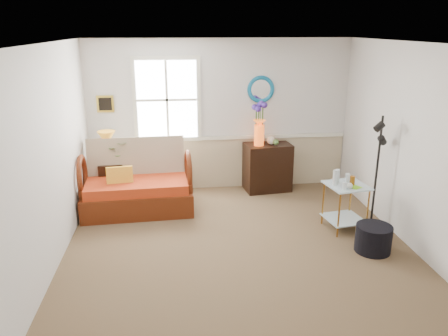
{
  "coord_description": "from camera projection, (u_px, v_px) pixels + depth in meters",
  "views": [
    {
      "loc": [
        -0.77,
        -4.91,
        2.79
      ],
      "look_at": [
        -0.16,
        0.45,
        1.02
      ],
      "focal_mm": 35.0,
      "sensor_mm": 36.0,
      "label": 1
    }
  ],
  "objects": [
    {
      "name": "floor",
      "position": [
        241.0,
        254.0,
        5.59
      ],
      "size": [
        4.5,
        5.0,
        0.01
      ],
      "primitive_type": "cube",
      "color": "brown",
      "rests_on": "ground"
    },
    {
      "name": "ceiling",
      "position": [
        243.0,
        44.0,
        4.78
      ],
      "size": [
        4.5,
        5.0,
        0.01
      ],
      "primitive_type": "cube",
      "color": "white",
      "rests_on": "walls"
    },
    {
      "name": "walls",
      "position": [
        242.0,
        157.0,
        5.19
      ],
      "size": [
        4.51,
        5.01,
        2.6
      ],
      "color": "silver",
      "rests_on": "floor"
    },
    {
      "name": "wainscot",
      "position": [
        220.0,
        163.0,
        7.79
      ],
      "size": [
        4.46,
        0.02,
        0.9
      ],
      "primitive_type": "cube",
      "color": "tan",
      "rests_on": "walls"
    },
    {
      "name": "chair_rail",
      "position": [
        220.0,
        138.0,
        7.64
      ],
      "size": [
        4.46,
        0.04,
        0.06
      ],
      "primitive_type": "cube",
      "color": "silver",
      "rests_on": "walls"
    },
    {
      "name": "window",
      "position": [
        167.0,
        100.0,
        7.33
      ],
      "size": [
        1.14,
        0.06,
        1.44
      ],
      "primitive_type": null,
      "color": "white",
      "rests_on": "walls"
    },
    {
      "name": "picture",
      "position": [
        105.0,
        104.0,
        7.25
      ],
      "size": [
        0.28,
        0.03,
        0.28
      ],
      "primitive_type": "cube",
      "color": "gold",
      "rests_on": "walls"
    },
    {
      "name": "mirror",
      "position": [
        261.0,
        89.0,
        7.46
      ],
      "size": [
        0.47,
        0.07,
        0.47
      ],
      "primitive_type": "torus",
      "rotation": [
        1.57,
        0.0,
        0.0
      ],
      "color": "#1087BB",
      "rests_on": "walls"
    },
    {
      "name": "loveseat",
      "position": [
        137.0,
        177.0,
        6.77
      ],
      "size": [
        1.72,
        1.04,
        1.09
      ],
      "primitive_type": null,
      "rotation": [
        0.0,
        0.0,
        0.05
      ],
      "color": "#56220F",
      "rests_on": "floor"
    },
    {
      "name": "throw_pillow",
      "position": [
        120.0,
        180.0,
        6.65
      ],
      "size": [
        0.4,
        0.15,
        0.4
      ],
      "primitive_type": null,
      "rotation": [
        0.0,
        0.0,
        0.12
      ],
      "color": "orange",
      "rests_on": "loveseat"
    },
    {
      "name": "lamp_stand",
      "position": [
        112.0,
        182.0,
        7.16
      ],
      "size": [
        0.43,
        0.43,
        0.68
      ],
      "primitive_type": null,
      "rotation": [
        0.0,
        0.0,
        0.15
      ],
      "color": "black",
      "rests_on": "floor"
    },
    {
      "name": "table_lamp",
      "position": [
        107.0,
        147.0,
        7.01
      ],
      "size": [
        0.32,
        0.32,
        0.51
      ],
      "primitive_type": null,
      "rotation": [
        0.0,
        0.0,
        0.16
      ],
      "color": "#C38221",
      "rests_on": "lamp_stand"
    },
    {
      "name": "potted_plant",
      "position": [
        119.0,
        154.0,
        7.03
      ],
      "size": [
        0.38,
        0.41,
        0.27
      ],
      "primitive_type": "imported",
      "rotation": [
        0.0,
        0.0,
        0.22
      ],
      "color": "#567E3C",
      "rests_on": "lamp_stand"
    },
    {
      "name": "cabinet",
      "position": [
        267.0,
        167.0,
        7.68
      ],
      "size": [
        0.83,
        0.59,
        0.84
      ],
      "primitive_type": null,
      "rotation": [
        0.0,
        0.0,
        0.12
      ],
      "color": "black",
      "rests_on": "floor"
    },
    {
      "name": "flower_vase",
      "position": [
        259.0,
        124.0,
        7.35
      ],
      "size": [
        0.23,
        0.23,
        0.74
      ],
      "primitive_type": null,
      "rotation": [
        0.0,
        0.0,
        -0.05
      ],
      "color": "#F05716",
      "rests_on": "cabinet"
    },
    {
      "name": "side_table",
      "position": [
        345.0,
        207.0,
        6.2
      ],
      "size": [
        0.61,
        0.61,
        0.67
      ],
      "primitive_type": null,
      "rotation": [
        0.0,
        0.0,
        0.16
      ],
      "color": "#BB7D2B",
      "rests_on": "floor"
    },
    {
      "name": "tabletop_items",
      "position": [
        346.0,
        178.0,
        6.04
      ],
      "size": [
        0.51,
        0.51,
        0.22
      ],
      "primitive_type": null,
      "rotation": [
        0.0,
        0.0,
        0.55
      ],
      "color": "silver",
      "rests_on": "side_table"
    },
    {
      "name": "floor_lamp",
      "position": [
        377.0,
        172.0,
        6.18
      ],
      "size": [
        0.29,
        0.29,
        1.62
      ],
      "primitive_type": null,
      "rotation": [
        0.0,
        0.0,
        0.25
      ],
      "color": "black",
      "rests_on": "floor"
    },
    {
      "name": "ottoman",
      "position": [
        373.0,
        238.0,
        5.62
      ],
      "size": [
        0.48,
        0.48,
        0.35
      ],
      "primitive_type": "cylinder",
      "rotation": [
        0.0,
        0.0,
        -0.04
      ],
      "color": "black",
      "rests_on": "floor"
    }
  ]
}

